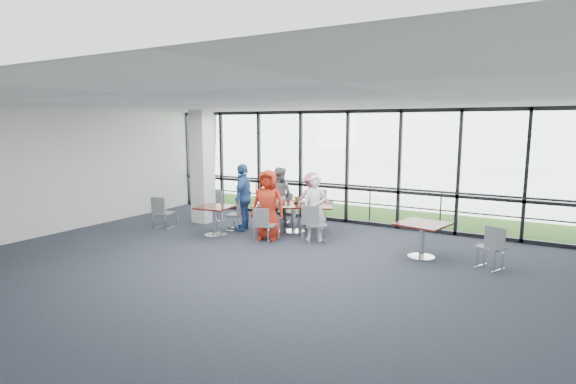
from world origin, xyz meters
The scene contains 41 objects.
floor centered at (0.00, 0.00, -0.01)m, with size 12.00×10.00×0.02m, color #212330.
ceiling centered at (0.00, 0.00, 3.20)m, with size 12.00×10.00×0.04m, color silver.
wall_left centered at (-6.00, 0.00, 1.60)m, with size 0.10×10.00×3.20m, color silver.
curtain_wall_back centered at (0.00, 5.00, 1.60)m, with size 12.00×0.10×3.20m, color white.
structural_column centered at (-3.60, 3.00, 1.60)m, with size 0.50×0.50×3.20m, color silver.
apron centered at (0.00, 10.00, -0.02)m, with size 80.00×70.00×0.02m, color slate.
grass_strip centered at (0.00, 8.00, 0.01)m, with size 80.00×5.00×0.01m, color #2E5717.
hangar_main centered at (4.00, 32.00, 3.00)m, with size 24.00×10.00×6.00m, color white.
hangar_aux centered at (-18.00, 28.00, 2.00)m, with size 10.00×6.00×4.00m, color white.
guard_rail centered at (0.00, 5.60, 0.50)m, with size 0.06×0.06×12.00m, color #2D2D33.
main_table centered at (-0.73, 3.22, 0.63)m, with size 2.30×1.82×0.75m.
side_table_left centered at (-2.26, 1.89, 0.62)m, with size 0.90×0.90×0.75m.
side_table_right centered at (2.74, 2.57, 0.65)m, with size 1.11×1.11×0.75m.
diner_near_left centered at (-0.91, 2.28, 0.86)m, with size 0.84×0.55×1.71m, color #B62815.
diner_near_right centered at (0.14, 2.72, 0.80)m, with size 0.58×0.43×1.60m, color white.
diner_far_left centered at (-1.51, 3.76, 0.81)m, with size 0.79×0.49×1.63m, color slate.
diner_far_right centered at (-0.67, 4.12, 0.75)m, with size 0.96×0.50×1.49m, color #CA788F.
diner_end centered at (-2.00, 2.75, 0.89)m, with size 1.04×0.57×1.78m, color #2F559D.
chair_main_nl centered at (-0.79, 2.01, 0.41)m, with size 0.40×0.40×0.82m, color slate, non-canonical shape.
chair_main_nr centered at (0.28, 2.56, 0.44)m, with size 0.43×0.43×0.88m, color slate, non-canonical shape.
chair_main_fl centered at (-1.56, 3.98, 0.41)m, with size 0.40×0.40×0.82m, color slate, non-canonical shape.
chair_main_fr centered at (-0.74, 4.31, 0.47)m, with size 0.46×0.46×0.94m, color slate, non-canonical shape.
chair_main_end centered at (-2.15, 2.61, 0.42)m, with size 0.41×0.41×0.84m, color slate, non-canonical shape.
chair_spare_la centered at (-3.96, 1.83, 0.43)m, with size 0.42×0.42×0.85m, color slate, non-canonical shape.
chair_spare_lb centered at (-3.38, 3.26, 0.43)m, with size 0.42×0.42×0.86m, color slate, non-canonical shape.
chair_spare_r centered at (4.07, 2.48, 0.43)m, with size 0.42×0.42×0.86m, color slate, non-canonical shape.
plate_nl centered at (-1.12, 2.66, 0.76)m, with size 0.27×0.27×0.01m, color white.
plate_nr centered at (-0.07, 3.17, 0.76)m, with size 0.25×0.25×0.01m, color white.
plate_fl centered at (-1.36, 3.40, 0.76)m, with size 0.25×0.25×0.01m, color white.
plate_fr centered at (-0.33, 3.72, 0.76)m, with size 0.28×0.28×0.01m, color white.
plate_end centered at (-1.57, 2.91, 0.76)m, with size 0.27×0.27×0.01m, color white.
tumbler_a centered at (-0.91, 2.88, 0.82)m, with size 0.07×0.07×0.14m, color white.
tumbler_b centered at (-0.34, 3.14, 0.82)m, with size 0.07×0.07×0.13m, color white.
tumbler_c centered at (-0.75, 3.52, 0.82)m, with size 0.07×0.07×0.14m, color white.
tumbler_d centered at (-1.26, 2.79, 0.82)m, with size 0.07×0.07×0.14m, color white.
menu_a centered at (-0.66, 2.72, 0.75)m, with size 0.30×0.21×0.00m, color beige.
menu_b centered at (0.17, 3.25, 0.75)m, with size 0.32×0.22×0.00m, color beige.
menu_c centered at (-0.75, 3.64, 0.75)m, with size 0.27×0.19×0.00m, color beige.
condiment_caddy centered at (-0.68, 3.26, 0.77)m, with size 0.10×0.07×0.04m, color black.
ketchup_bottle centered at (-0.69, 3.27, 0.84)m, with size 0.06×0.06×0.18m, color red.
green_bottle centered at (-0.65, 3.29, 0.85)m, with size 0.05×0.05×0.20m, color #217C26.
Camera 1 is at (4.91, -6.79, 2.79)m, focal length 28.00 mm.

